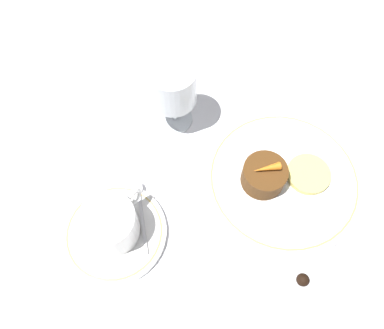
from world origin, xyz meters
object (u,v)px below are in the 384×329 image
wine_glass (173,88)px  dessert_cake (264,175)px  coffee_cup (111,224)px  fork (330,106)px  dinner_plate (283,179)px

wine_glass → dessert_cake: wine_glass is taller
dessert_cake → coffee_cup: bearing=147.1°
wine_glass → fork: 0.30m
coffee_cup → dessert_cake: 0.24m
fork → dessert_cake: 0.21m
dinner_plate → coffee_cup: bearing=145.6°
wine_glass → dessert_cake: (-0.01, -0.19, -0.06)m
dinner_plate → fork: size_ratio=1.30×
coffee_cup → dessert_cake: size_ratio=1.54×
dinner_plate → fork: (0.18, 0.01, -0.01)m
wine_glass → dessert_cake: 0.20m
fork → coffee_cup: bearing=160.2°
dinner_plate → wine_glass: 0.23m
dinner_plate → dessert_cake: bearing=135.5°
dinner_plate → dessert_cake: dessert_cake is taller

